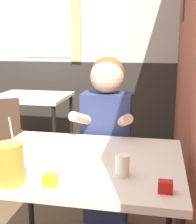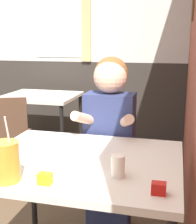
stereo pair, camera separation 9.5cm
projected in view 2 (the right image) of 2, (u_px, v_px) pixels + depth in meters
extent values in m
cube|color=brown|center=(193.00, 7.00, 3.04)|extent=(0.02, 0.20, 0.27)
cube|color=#332D28|center=(86.00, 103.00, 4.22)|extent=(5.59, 0.06, 1.10)
cube|color=white|center=(58.00, 26.00, 4.05)|extent=(0.64, 0.01, 0.78)
cube|color=tan|center=(86.00, 26.00, 3.94)|extent=(0.12, 0.02, 0.88)
cube|color=beige|center=(81.00, 162.00, 1.67)|extent=(1.05, 0.86, 0.04)
cylinder|color=black|center=(33.00, 185.00, 2.23)|extent=(0.04, 0.04, 0.72)
cylinder|color=black|center=(172.00, 202.00, 2.00)|extent=(0.04, 0.04, 0.72)
cube|color=beige|center=(41.00, 96.00, 3.61)|extent=(0.83, 0.73, 0.04)
cylinder|color=black|center=(62.00, 138.00, 3.30)|extent=(0.04, 0.04, 0.72)
cylinder|color=black|center=(26.00, 119.00, 4.09)|extent=(0.04, 0.04, 0.72)
cylinder|color=black|center=(80.00, 123.00, 3.91)|extent=(0.04, 0.04, 0.72)
cube|color=#4C3323|center=(9.00, 136.00, 3.05)|extent=(0.52, 0.52, 0.04)
cube|color=#4C3323|center=(5.00, 120.00, 2.83)|extent=(0.38, 0.18, 0.40)
cylinder|color=#4C3323|center=(30.00, 152.00, 3.30)|extent=(0.03, 0.03, 0.44)
cylinder|color=#4C3323|center=(28.00, 165.00, 2.96)|extent=(0.03, 0.03, 0.44)
cube|color=navy|center=(109.00, 198.00, 2.30)|extent=(0.31, 0.20, 0.47)
cube|color=navy|center=(110.00, 132.00, 2.19)|extent=(0.34, 0.20, 0.55)
sphere|color=brown|center=(111.00, 74.00, 2.13)|extent=(0.23, 0.23, 0.23)
sphere|color=beige|center=(110.00, 77.00, 2.10)|extent=(0.23, 0.23, 0.23)
cylinder|color=beige|center=(85.00, 119.00, 2.06)|extent=(0.14, 0.27, 0.15)
cylinder|color=beige|center=(126.00, 121.00, 2.00)|extent=(0.14, 0.27, 0.15)
cylinder|color=gold|center=(6.00, 162.00, 1.38)|extent=(0.12, 0.12, 0.18)
cylinder|color=white|center=(7.00, 131.00, 1.34)|extent=(0.01, 0.04, 0.14)
cylinder|color=silver|center=(28.00, 145.00, 1.74)|extent=(0.08, 0.08, 0.09)
cylinder|color=silver|center=(9.00, 158.00, 1.52)|extent=(0.07, 0.07, 0.11)
cylinder|color=silver|center=(118.00, 166.00, 1.43)|extent=(0.07, 0.07, 0.10)
cylinder|color=silver|center=(54.00, 164.00, 1.47)|extent=(0.08, 0.08, 0.09)
cube|color=#B7140F|center=(159.00, 188.00, 1.27)|extent=(0.06, 0.04, 0.05)
cube|color=yellow|center=(45.00, 179.00, 1.36)|extent=(0.06, 0.04, 0.05)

